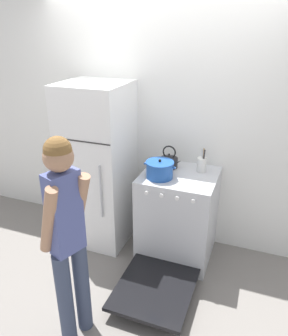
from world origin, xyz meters
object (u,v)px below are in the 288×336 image
Objects in this scene: dutch_oven_pot at (160,169)px; person at (67,234)px; utensil_jar at (202,164)px; refrigerator at (98,166)px; tea_kettle at (169,161)px; stove_range at (177,217)px.

person is at bearing -105.19° from dutch_oven_pot.
utensil_jar is at bearing 38.38° from dutch_oven_pot.
refrigerator is 7.56× the size of tea_kettle.
refrigerator is at bearing 177.06° from stove_range.
stove_range is 6.09× the size of tea_kettle.
utensil_jar is (0.18, 0.18, 0.54)m from stove_range.
tea_kettle is 0.33m from utensil_jar.
utensil_jar is at bearing -4.55° from person.
refrigerator is at bearing 169.17° from dutch_oven_pot.
person is (0.43, -1.24, 0.06)m from refrigerator.
stove_range is 5.77× the size of utensil_jar.
stove_range is 0.57m from dutch_oven_pot.
dutch_oven_pot is (-0.16, -0.09, 0.54)m from stove_range.
stove_range is 0.86× the size of person.
refrigerator is 0.76m from tea_kettle.
utensil_jar is (1.07, 0.13, 0.13)m from refrigerator.
utensil_jar is at bearing 44.48° from stove_range.
dutch_oven_pot is at bearing 5.26° from person.
person reaches higher than tea_kettle.
dutch_oven_pot is 1.26× the size of utensil_jar.
person reaches higher than stove_range.
tea_kettle is at bearing -178.88° from utensil_jar.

